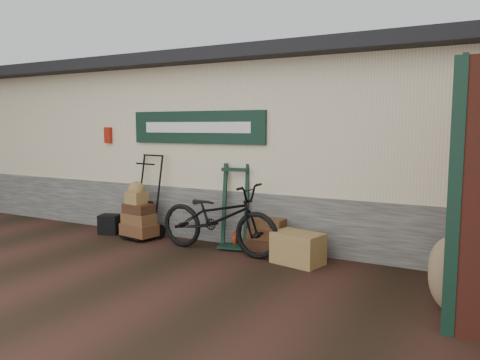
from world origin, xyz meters
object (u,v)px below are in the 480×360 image
at_px(wicker_hamper, 298,248).
at_px(black_trunk, 110,224).
at_px(bicycle, 218,214).
at_px(porter_trolley, 146,196).
at_px(suitcase_stack, 267,235).
at_px(green_barrow, 234,206).

xyz_separation_m(wicker_hamper, black_trunk, (-3.74, 0.13, -0.05)).
bearing_deg(bicycle, wicker_hamper, -87.39).
bearing_deg(black_trunk, bicycle, -3.46).
height_order(porter_trolley, suitcase_stack, porter_trolley).
relative_size(suitcase_stack, bicycle, 0.29).
relative_size(green_barrow, black_trunk, 3.87).
relative_size(wicker_hamper, black_trunk, 1.98).
xyz_separation_m(green_barrow, wicker_hamper, (1.25, -0.37, -0.45)).
bearing_deg(wicker_hamper, black_trunk, 178.08).
bearing_deg(green_barrow, black_trunk, 174.00).
relative_size(wicker_hamper, bicycle, 0.33).
bearing_deg(porter_trolley, black_trunk, -163.80).
distance_m(green_barrow, bicycle, 0.40).
relative_size(porter_trolley, black_trunk, 4.27).
xyz_separation_m(wicker_hamper, bicycle, (-1.32, -0.02, 0.39)).
xyz_separation_m(black_trunk, bicycle, (2.41, -0.15, 0.44)).
bearing_deg(bicycle, porter_trolley, 83.32).
bearing_deg(black_trunk, porter_trolley, 6.92).
distance_m(green_barrow, black_trunk, 2.55).
xyz_separation_m(suitcase_stack, wicker_hamper, (0.65, -0.37, -0.05)).
height_order(green_barrow, wicker_hamper, green_barrow).
height_order(porter_trolley, bicycle, porter_trolley).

